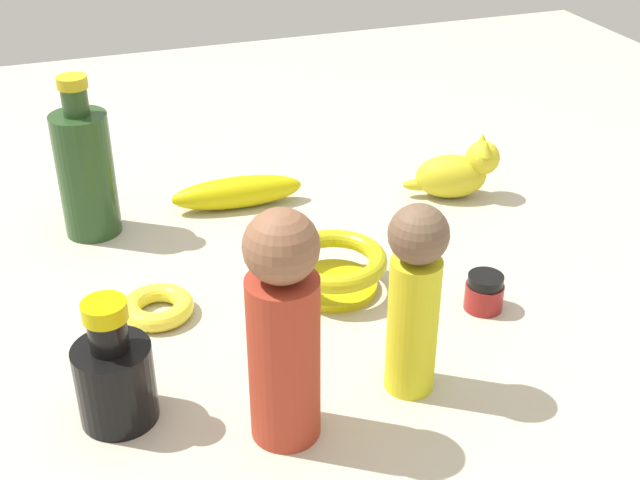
# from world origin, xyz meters

# --- Properties ---
(ground) EXTENTS (2.00, 2.00, 0.00)m
(ground) POSITION_xyz_m (0.00, 0.00, 0.00)
(ground) COLOR #BCB29E
(cat_figurine) EXTENTS (0.13, 0.09, 0.09)m
(cat_figurine) POSITION_xyz_m (0.27, 0.16, 0.04)
(cat_figurine) COLOR gold
(cat_figurine) RESTS_ON ground
(bottle_short) EXTENTS (0.07, 0.07, 0.13)m
(bottle_short) POSITION_xyz_m (-0.26, -0.15, 0.05)
(bottle_short) COLOR black
(bottle_short) RESTS_ON ground
(person_figure_child) EXTENTS (0.06, 0.06, 0.21)m
(person_figure_child) POSITION_xyz_m (0.03, -0.20, 0.11)
(person_figure_child) COLOR yellow
(person_figure_child) RESTS_ON ground
(banana) EXTENTS (0.19, 0.06, 0.04)m
(banana) POSITION_xyz_m (-0.04, 0.24, 0.02)
(banana) COLOR #CFC20A
(banana) RESTS_ON ground
(bottle_tall) EXTENTS (0.07, 0.07, 0.22)m
(bottle_tall) POSITION_xyz_m (-0.24, 0.23, 0.09)
(bottle_tall) COLOR #25441F
(bottle_tall) RESTS_ON ground
(person_figure_adult) EXTENTS (0.08, 0.08, 0.24)m
(person_figure_adult) POSITION_xyz_m (-0.11, -0.22, 0.12)
(person_figure_adult) COLOR #A53421
(person_figure_adult) RESTS_ON ground
(bowl) EXTENTS (0.13, 0.13, 0.05)m
(bowl) POSITION_xyz_m (0.02, -0.01, 0.03)
(bowl) COLOR gold
(bowl) RESTS_ON ground
(bangle) EXTENTS (0.08, 0.08, 0.02)m
(bangle) POSITION_xyz_m (-0.19, 0.01, 0.01)
(bangle) COLOR yellow
(bangle) RESTS_ON ground
(nail_polish_jar) EXTENTS (0.04, 0.04, 0.04)m
(nail_polish_jar) POSITION_xyz_m (0.17, -0.10, 0.02)
(nail_polish_jar) COLOR maroon
(nail_polish_jar) RESTS_ON ground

